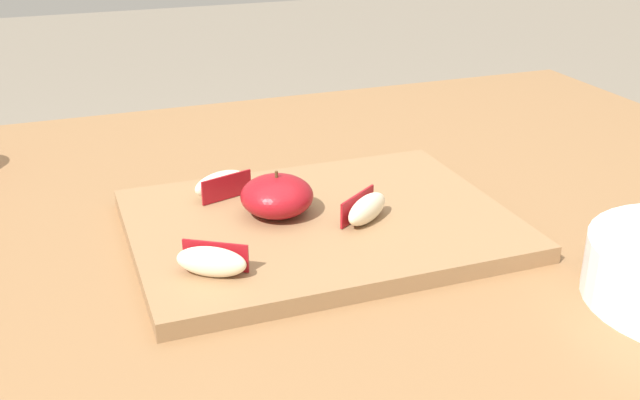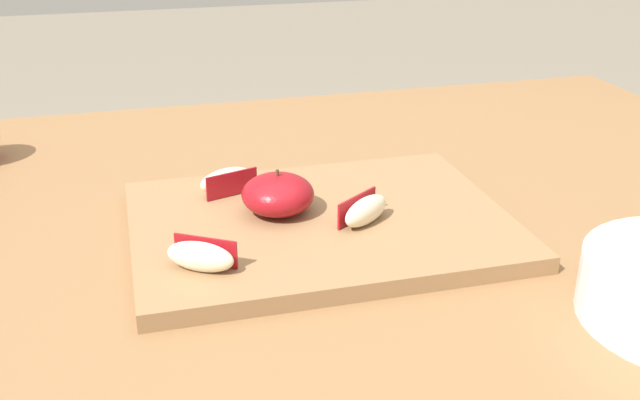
{
  "view_description": "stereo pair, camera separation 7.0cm",
  "coord_description": "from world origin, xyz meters",
  "px_view_note": "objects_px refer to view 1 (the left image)",
  "views": [
    {
      "loc": [
        -0.25,
        -0.73,
        1.13
      ],
      "look_at": [
        0.01,
        -0.03,
        0.8
      ],
      "focal_mm": 42.33,
      "sensor_mm": 36.0,
      "label": 1
    },
    {
      "loc": [
        -0.18,
        -0.76,
        1.13
      ],
      "look_at": [
        0.01,
        -0.03,
        0.8
      ],
      "focal_mm": 42.33,
      "sensor_mm": 36.0,
      "label": 2
    }
  ],
  "objects_px": {
    "cutting_board": "(320,224)",
    "apple_wedge_back": "(222,184)",
    "apple_wedge_middle": "(366,209)",
    "apple_half_skin_up": "(277,196)",
    "apple_wedge_left": "(212,261)"
  },
  "relations": [
    {
      "from": "apple_half_skin_up",
      "to": "apple_wedge_back",
      "type": "bearing_deg",
      "value": 122.79
    },
    {
      "from": "cutting_board",
      "to": "apple_wedge_left",
      "type": "relative_size",
      "value": 5.88
    },
    {
      "from": "apple_wedge_middle",
      "to": "apple_wedge_back",
      "type": "height_order",
      "value": "same"
    },
    {
      "from": "apple_half_skin_up",
      "to": "apple_wedge_middle",
      "type": "bearing_deg",
      "value": -31.01
    },
    {
      "from": "apple_wedge_middle",
      "to": "apple_wedge_left",
      "type": "bearing_deg",
      "value": -162.28
    },
    {
      "from": "apple_half_skin_up",
      "to": "cutting_board",
      "type": "bearing_deg",
      "value": -28.06
    },
    {
      "from": "cutting_board",
      "to": "apple_wedge_back",
      "type": "relative_size",
      "value": 5.7
    },
    {
      "from": "apple_wedge_back",
      "to": "apple_wedge_middle",
      "type": "bearing_deg",
      "value": -43.02
    },
    {
      "from": "apple_wedge_middle",
      "to": "apple_wedge_back",
      "type": "xyz_separation_m",
      "value": [
        -0.13,
        0.12,
        0.0
      ]
    },
    {
      "from": "cutting_board",
      "to": "apple_half_skin_up",
      "type": "distance_m",
      "value": 0.06
    },
    {
      "from": "apple_wedge_left",
      "to": "apple_wedge_middle",
      "type": "xyz_separation_m",
      "value": [
        0.18,
        0.06,
        0.0
      ]
    },
    {
      "from": "cutting_board",
      "to": "apple_half_skin_up",
      "type": "height_order",
      "value": "apple_half_skin_up"
    },
    {
      "from": "cutting_board",
      "to": "apple_wedge_left",
      "type": "bearing_deg",
      "value": -148.22
    },
    {
      "from": "cutting_board",
      "to": "apple_wedge_middle",
      "type": "distance_m",
      "value": 0.06
    },
    {
      "from": "apple_wedge_left",
      "to": "apple_wedge_back",
      "type": "xyz_separation_m",
      "value": [
        0.05,
        0.18,
        0.0
      ]
    }
  ]
}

